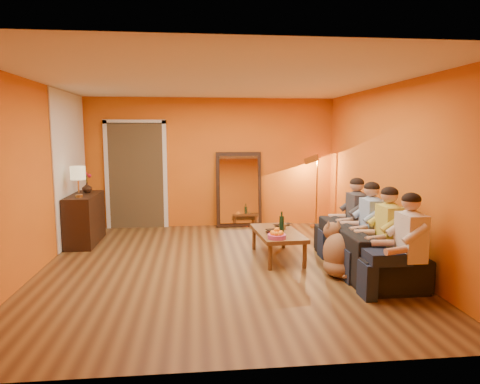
{
  "coord_description": "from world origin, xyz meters",
  "views": [
    {
      "loc": [
        -0.33,
        -5.95,
        1.89
      ],
      "look_at": [
        0.35,
        0.5,
        1.0
      ],
      "focal_mm": 32.0,
      "sensor_mm": 36.0,
      "label": 1
    }
  ],
  "objects": [
    {
      "name": "room_shell",
      "position": [
        0.0,
        0.37,
        1.3
      ],
      "size": [
        5.0,
        5.5,
        2.6
      ],
      "color": "brown",
      "rests_on": "ground"
    },
    {
      "name": "white_accent",
      "position": [
        -2.48,
        1.75,
        1.3
      ],
      "size": [
        0.02,
        1.9,
        2.58
      ],
      "primitive_type": "cube",
      "color": "white",
      "rests_on": "wall_left"
    },
    {
      "name": "doorway_recess",
      "position": [
        -1.5,
        2.83,
        1.05
      ],
      "size": [
        1.06,
        0.3,
        2.1
      ],
      "primitive_type": "cube",
      "color": "#3F2D19",
      "rests_on": "floor"
    },
    {
      "name": "door_jamb_left",
      "position": [
        -2.07,
        2.71,
        1.05
      ],
      "size": [
        0.08,
        0.06,
        2.2
      ],
      "primitive_type": "cube",
      "color": "white",
      "rests_on": "wall_back"
    },
    {
      "name": "door_jamb_right",
      "position": [
        -0.93,
        2.71,
        1.05
      ],
      "size": [
        0.08,
        0.06,
        2.2
      ],
      "primitive_type": "cube",
      "color": "white",
      "rests_on": "wall_back"
    },
    {
      "name": "door_header",
      "position": [
        -1.5,
        2.71,
        2.12
      ],
      "size": [
        1.22,
        0.06,
        0.08
      ],
      "primitive_type": "cube",
      "color": "white",
      "rests_on": "wall_back"
    },
    {
      "name": "mirror_frame",
      "position": [
        0.55,
        2.63,
        0.76
      ],
      "size": [
        0.92,
        0.27,
        1.51
      ],
      "primitive_type": "cube",
      "rotation": [
        -0.14,
        0.0,
        0.0
      ],
      "color": "black",
      "rests_on": "floor"
    },
    {
      "name": "mirror_glass",
      "position": [
        0.55,
        2.59,
        0.76
      ],
      "size": [
        0.78,
        0.21,
        1.35
      ],
      "primitive_type": "cube",
      "rotation": [
        -0.14,
        0.0,
        0.0
      ],
      "color": "white",
      "rests_on": "mirror_frame"
    },
    {
      "name": "sideboard",
      "position": [
        -2.24,
        1.55,
        0.42
      ],
      "size": [
        0.44,
        1.18,
        0.85
      ],
      "primitive_type": "cube",
      "color": "black",
      "rests_on": "floor"
    },
    {
      "name": "table_lamp",
      "position": [
        -2.24,
        1.25,
        1.1
      ],
      "size": [
        0.24,
        0.24,
        0.51
      ],
      "primitive_type": null,
      "color": "beige",
      "rests_on": "sideboard"
    },
    {
      "name": "sofa",
      "position": [
        2.0,
        -0.39,
        0.31
      ],
      "size": [
        2.15,
        0.84,
        0.63
      ],
      "primitive_type": "imported",
      "rotation": [
        0.0,
        0.0,
        1.57
      ],
      "color": "black",
      "rests_on": "floor"
    },
    {
      "name": "coffee_table",
      "position": [
        0.9,
        0.29,
        0.21
      ],
      "size": [
        0.7,
        1.26,
        0.42
      ],
      "primitive_type": null,
      "rotation": [
        0.0,
        0.0,
        0.07
      ],
      "color": "brown",
      "rests_on": "floor"
    },
    {
      "name": "floor_lamp",
      "position": [
        2.1,
        2.35,
        0.72
      ],
      "size": [
        0.37,
        0.33,
        1.44
      ],
      "primitive_type": null,
      "rotation": [
        0.0,
        0.0,
        -0.37
      ],
      "color": "#C08738",
      "rests_on": "floor"
    },
    {
      "name": "dog",
      "position": [
        1.55,
        -0.56,
        0.36
      ],
      "size": [
        0.55,
        0.7,
        0.73
      ],
      "primitive_type": null,
      "rotation": [
        0.0,
        0.0,
        -0.27
      ],
      "color": "olive",
      "rests_on": "floor"
    },
    {
      "name": "person_far_left",
      "position": [
        2.13,
        -1.39,
        0.61
      ],
      "size": [
        0.7,
        0.44,
        1.22
      ],
      "primitive_type": null,
      "color": "beige",
      "rests_on": "sofa"
    },
    {
      "name": "person_mid_left",
      "position": [
        2.13,
        -0.84,
        0.61
      ],
      "size": [
        0.7,
        0.44,
        1.22
      ],
      "primitive_type": null,
      "color": "gold",
      "rests_on": "sofa"
    },
    {
      "name": "person_mid_right",
      "position": [
        2.13,
        -0.29,
        0.61
      ],
      "size": [
        0.7,
        0.44,
        1.22
      ],
      "primitive_type": null,
      "color": "#87A7D1",
      "rests_on": "sofa"
    },
    {
      "name": "person_far_right",
      "position": [
        2.13,
        0.26,
        0.61
      ],
      "size": [
        0.7,
        0.44,
        1.22
      ],
      "primitive_type": null,
      "color": "#36353B",
      "rests_on": "sofa"
    },
    {
      "name": "fruit_bowl",
      "position": [
        0.8,
        -0.16,
        0.5
      ],
      "size": [
        0.26,
        0.26,
        0.16
      ],
      "primitive_type": null,
      "color": "#D24A89",
      "rests_on": "coffee_table"
    },
    {
      "name": "wine_bottle",
      "position": [
        0.95,
        0.24,
        0.58
      ],
      "size": [
        0.07,
        0.07,
        0.31
      ],
      "primitive_type": "cylinder",
      "color": "black",
      "rests_on": "coffee_table"
    },
    {
      "name": "tumbler",
      "position": [
        1.02,
        0.41,
        0.46
      ],
      "size": [
        0.1,
        0.1,
        0.09
      ],
      "primitive_type": "imported",
      "rotation": [
        0.0,
        0.0,
        -0.06
      ],
      "color": "#B27F3F",
      "rests_on": "coffee_table"
    },
    {
      "name": "laptop",
      "position": [
        1.08,
        0.64,
        0.43
      ],
      "size": [
        0.37,
        0.32,
        0.02
      ],
      "primitive_type": "imported",
      "rotation": [
        0.0,
        0.0,
        0.43
      ],
      "color": "black",
      "rests_on": "coffee_table"
    },
    {
      "name": "book_lower",
      "position": [
        0.72,
        0.09,
        0.43
      ],
      "size": [
        0.23,
        0.29,
        0.03
      ],
      "primitive_type": "imported",
      "rotation": [
        0.0,
        0.0,
        0.13
      ],
      "color": "black",
      "rests_on": "coffee_table"
    },
    {
      "name": "book_mid",
      "position": [
        0.73,
        0.1,
        0.45
      ],
      "size": [
        0.19,
        0.25,
        0.02
      ],
      "primitive_type": "imported",
      "rotation": [
        0.0,
        0.0,
        -0.06
      ],
      "color": "#AC1326",
      "rests_on": "book_lower"
    },
    {
      "name": "book_upper",
      "position": [
        0.72,
        0.08,
        0.47
      ],
      "size": [
        0.21,
        0.26,
        0.02
      ],
      "primitive_type": "imported",
      "rotation": [
        0.0,
        0.0,
        0.23
      ],
      "color": "black",
      "rests_on": "book_mid"
    },
    {
      "name": "vase",
      "position": [
        -2.24,
        1.8,
        0.94
      ],
      "size": [
        0.17,
        0.17,
        0.18
      ],
      "primitive_type": "imported",
      "color": "black",
      "rests_on": "sideboard"
    },
    {
      "name": "flowers",
      "position": [
        -2.24,
        1.8,
        1.17
      ],
      "size": [
        0.17,
        0.17,
        0.39
      ],
      "primitive_type": null,
      "color": "#AC1326",
      "rests_on": "vase"
    }
  ]
}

